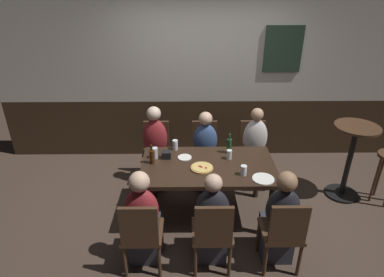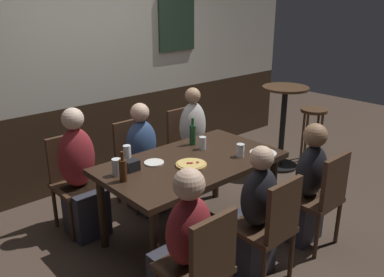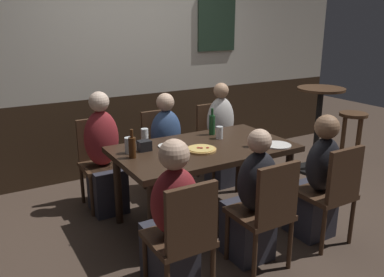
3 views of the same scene
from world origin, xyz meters
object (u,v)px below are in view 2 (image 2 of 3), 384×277
pint_glass_stout (117,168)px  chair_right_far (186,143)px  beer_bottle_green (193,134)px  plate_white_large (263,153)px  pint_glass_amber (240,151)px  person_right_far (195,147)px  person_left_near (184,256)px  person_right_near (304,192)px  pizza (191,164)px  chair_right_near (321,195)px  plate_white_small (154,163)px  chair_mid_near (270,225)px  beer_glass_tall (203,143)px  condiment_caddy (132,165)px  pint_glass_pale (127,154)px  person_mid_far (145,166)px  beer_bottle_brown (123,170)px  dining_table (191,169)px  person_left_far (81,182)px  chair_left_far (73,177)px  chair_mid_far (136,158)px  side_bar_table (283,121)px  person_mid_near (253,221)px  bar_stool (313,120)px

pint_glass_stout → chair_right_far: bearing=27.6°
beer_bottle_green → plate_white_large: 0.69m
pint_glass_amber → beer_bottle_green: 0.52m
person_right_far → person_left_near: (-1.39, -1.41, -0.01)m
person_right_near → pint_glass_stout: bearing=146.9°
person_right_near → pizza: person_right_near is taller
person_left_near → pint_glass_stout: bearing=86.5°
chair_right_near → plate_white_small: (-0.98, 1.03, 0.25)m
chair_mid_near → beer_glass_tall: chair_mid_near is taller
condiment_caddy → person_left_near: bearing=-102.5°
pint_glass_pale → plate_white_small: pint_glass_pale is taller
plate_white_small → person_mid_far: bearing=62.6°
plate_white_large → chair_mid_near: bearing=-136.8°
beer_bottle_brown → chair_right_far: bearing=31.3°
chair_mid_near → chair_right_near: same height
chair_mid_near → dining_table: bearing=90.0°
person_right_far → person_left_far: size_ratio=0.98×
pint_glass_amber → plate_white_small: size_ratio=0.68×
person_right_far → chair_left_far: bearing=173.4°
chair_right_far → chair_mid_far: 0.70m
chair_right_far → chair_right_near: size_ratio=1.00×
chair_right_far → person_left_near: 2.10m
pizza → side_bar_table: (1.98, 0.49, -0.14)m
person_right_far → person_mid_near: size_ratio=1.07×
chair_left_far → beer_bottle_green: 1.19m
person_right_near → bar_stool: (1.65, 0.96, 0.10)m
chair_left_far → person_left_near: person_left_near is taller
chair_right_near → condiment_caddy: chair_right_near is taller
chair_right_near → plate_white_small: bearing=133.4°
chair_mid_far → pint_glass_pale: (-0.40, -0.48, 0.30)m
pint_glass_amber → chair_mid_near: bearing=-120.6°
person_right_near → pizza: (-0.78, 0.62, 0.29)m
person_right_near → bar_stool: bearing=30.1°
pizza → pint_glass_amber: 0.48m
condiment_caddy → pint_glass_stout: bearing=178.9°
person_mid_near → pint_glass_amber: (0.38, 0.48, 0.34)m
beer_glass_tall → chair_left_far: bearing=142.5°
person_mid_far → side_bar_table: person_mid_far is taller
beer_glass_tall → beer_bottle_brown: 0.93m
person_right_far → pizza: bearing=-134.4°
plate_white_large → condiment_caddy: bearing=156.2°
dining_table → chair_left_far: bearing=128.7°
person_left_near → beer_bottle_green: person_left_near is taller
person_right_near → person_mid_far: bearing=116.3°
chair_mid_near → beer_bottle_brown: 1.18m
person_mid_near → chair_left_far: bearing=113.9°
chair_mid_far → chair_left_far: same height
side_bar_table → chair_right_near: bearing=-133.4°
pizza → pint_glass_pale: bearing=124.5°
person_left_near → beer_bottle_green: (0.97, 0.99, 0.37)m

